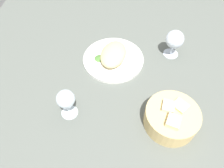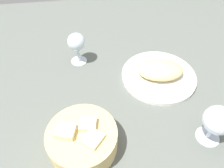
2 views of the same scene
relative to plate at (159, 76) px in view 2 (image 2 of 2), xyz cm
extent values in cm
cube|color=#575D57|center=(15.12, 3.77, -1.70)|extent=(140.00, 140.00, 2.00)
cylinder|color=white|center=(0.00, 0.00, 0.00)|extent=(26.29, 26.29, 1.40)
ellipsoid|color=#E2C583|center=(0.00, 0.00, 3.15)|extent=(17.51, 12.96, 4.91)
cone|color=#4B7C36|center=(0.84, -5.89, 1.24)|extent=(4.52, 4.52, 1.07)
cylinder|color=#D7B975|center=(28.08, 22.87, 2.86)|extent=(18.35, 18.35, 7.13)
cube|color=beige|center=(31.77, 22.39, 5.94)|extent=(5.64, 5.34, 4.60)
cube|color=beige|center=(25.37, 25.16, 5.07)|extent=(6.35, 6.39, 4.75)
cube|color=beige|center=(26.25, 21.06, 5.78)|extent=(4.92, 4.57, 4.28)
cylinder|color=silver|center=(27.89, -13.09, -0.40)|extent=(6.02, 6.02, 0.60)
cylinder|color=silver|center=(27.89, -13.09, 2.58)|extent=(1.00, 1.00, 5.37)
sphere|color=silver|center=(27.89, -13.09, 8.48)|extent=(6.43, 6.43, 6.43)
cylinder|color=silver|center=(-6.71, 25.21, -0.40)|extent=(6.58, 6.58, 0.60)
cylinder|color=silver|center=(-6.71, 25.21, 1.98)|extent=(1.00, 1.00, 4.16)
sphere|color=silver|center=(-6.71, 25.21, 7.93)|extent=(7.75, 7.75, 7.75)
camera|label=1|loc=(65.27, 6.56, 68.47)|focal=34.55mm
camera|label=2|loc=(24.49, 51.16, 53.77)|focal=34.14mm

